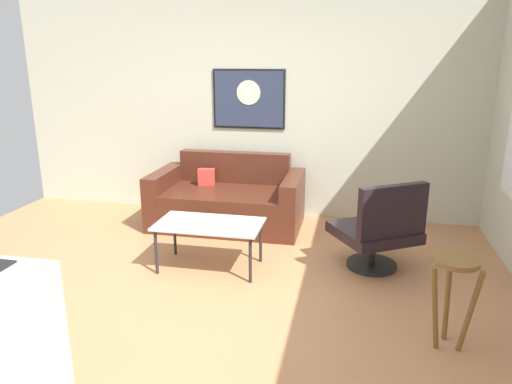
{
  "coord_description": "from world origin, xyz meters",
  "views": [
    {
      "loc": [
        1.11,
        -3.33,
        1.93
      ],
      "look_at": [
        0.22,
        0.9,
        0.7
      ],
      "focal_mm": 33.29,
      "sensor_mm": 36.0,
      "label": 1
    }
  ],
  "objects_px": {
    "couch": "(228,202)",
    "bar_stool": "(454,280)",
    "coffee_table": "(209,227)",
    "armchair": "(379,230)",
    "wall_painting": "(249,99)"
  },
  "relations": [
    {
      "from": "couch",
      "to": "bar_stool",
      "type": "distance_m",
      "value": 3.0
    },
    {
      "from": "couch",
      "to": "coffee_table",
      "type": "distance_m",
      "value": 1.23
    },
    {
      "from": "armchair",
      "to": "wall_painting",
      "type": "height_order",
      "value": "wall_painting"
    },
    {
      "from": "coffee_table",
      "to": "wall_painting",
      "type": "xyz_separation_m",
      "value": [
        -0.01,
        1.74,
        1.03
      ]
    },
    {
      "from": "armchair",
      "to": "bar_stool",
      "type": "xyz_separation_m",
      "value": [
        0.43,
        -1.15,
        0.09
      ]
    },
    {
      "from": "armchair",
      "to": "bar_stool",
      "type": "distance_m",
      "value": 1.23
    },
    {
      "from": "coffee_table",
      "to": "wall_painting",
      "type": "distance_m",
      "value": 2.02
    },
    {
      "from": "coffee_table",
      "to": "armchair",
      "type": "relative_size",
      "value": 1.07
    },
    {
      "from": "coffee_table",
      "to": "armchair",
      "type": "xyz_separation_m",
      "value": [
        1.55,
        0.26,
        -0.01
      ]
    },
    {
      "from": "armchair",
      "to": "wall_painting",
      "type": "xyz_separation_m",
      "value": [
        -1.56,
        1.47,
        1.04
      ]
    },
    {
      "from": "couch",
      "to": "bar_stool",
      "type": "xyz_separation_m",
      "value": [
        2.14,
        -2.1,
        0.21
      ]
    },
    {
      "from": "coffee_table",
      "to": "armchair",
      "type": "height_order",
      "value": "armchair"
    },
    {
      "from": "couch",
      "to": "wall_painting",
      "type": "bearing_deg",
      "value": 75.15
    },
    {
      "from": "armchair",
      "to": "wall_painting",
      "type": "relative_size",
      "value": 1.03
    },
    {
      "from": "coffee_table",
      "to": "armchair",
      "type": "distance_m",
      "value": 1.57
    }
  ]
}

